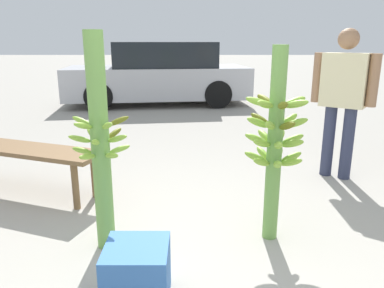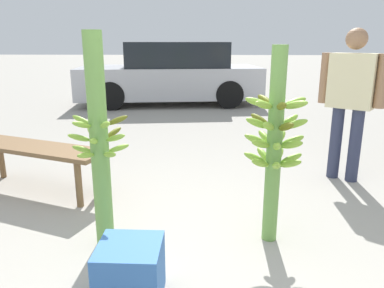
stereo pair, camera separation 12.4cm
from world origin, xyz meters
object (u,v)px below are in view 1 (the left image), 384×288
banana_stalk_left (100,145)px  parked_car (159,75)px  banana_stalk_center (274,141)px  produce_crate (137,275)px  market_bench (27,154)px  vendor_person (342,93)px

banana_stalk_left → parked_car: 6.46m
parked_car → banana_stalk_center: bearing=-175.3°
banana_stalk_left → produce_crate: size_ratio=4.27×
produce_crate → banana_stalk_left: bearing=117.2°
market_bench → banana_stalk_left: bearing=-25.6°
parked_car → produce_crate: (0.46, -7.07, -0.50)m
parked_car → produce_crate: size_ratio=12.36×
banana_stalk_left → banana_stalk_center: bearing=6.0°
vendor_person → market_bench: (-3.12, -0.47, -0.52)m
banana_stalk_center → vendor_person: size_ratio=0.90×
banana_stalk_center → produce_crate: 1.29m
banana_stalk_left → market_bench: 1.40m
vendor_person → produce_crate: size_ratio=4.44×
parked_car → banana_stalk_left: bearing=174.0°
banana_stalk_center → parked_car: size_ratio=0.32×
parked_car → market_bench: bearing=164.4°
banana_stalk_center → produce_crate: (-0.89, -0.73, -0.58)m
vendor_person → market_bench: size_ratio=0.99×
banana_stalk_left → parked_car: banana_stalk_left is taller
banana_stalk_center → market_bench: 2.33m
banana_stalk_center → vendor_person: 1.65m
banana_stalk_left → market_bench: banana_stalk_left is taller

